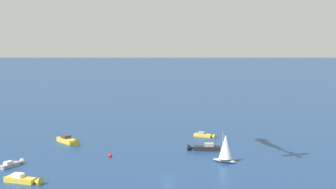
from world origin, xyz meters
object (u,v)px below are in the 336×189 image
(motorboat_ahead, at_px, (25,180))
(marker_buoy, at_px, (110,156))
(motorboat_offshore, at_px, (13,164))
(sailboat_outer_ring_a, at_px, (225,148))
(motorboat_far_stbd, at_px, (206,135))
(motorboat_trailing, at_px, (202,148))
(motorboat_near_centre, at_px, (69,141))

(motorboat_ahead, distance_m, marker_buoy, 30.14)
(motorboat_offshore, distance_m, sailboat_outer_ring_a, 57.07)
(motorboat_far_stbd, height_order, motorboat_trailing, motorboat_trailing)
(motorboat_far_stbd, height_order, marker_buoy, marker_buoy)
(motorboat_near_centre, height_order, motorboat_offshore, motorboat_near_centre)
(motorboat_trailing, height_order, sailboat_outer_ring_a, sailboat_outer_ring_a)
(motorboat_far_stbd, distance_m, motorboat_ahead, 70.73)
(motorboat_near_centre, relative_size, motorboat_offshore, 1.70)
(motorboat_far_stbd, xyz_separation_m, marker_buoy, (36.80, 18.07, -0.21))
(motorboat_trailing, bearing_deg, motorboat_near_centre, -30.35)
(motorboat_near_centre, bearing_deg, motorboat_far_stbd, 175.35)
(motorboat_ahead, bearing_deg, motorboat_far_stbd, -148.59)
(motorboat_trailing, xyz_separation_m, motorboat_ahead, (51.87, 18.54, -0.04))
(motorboat_ahead, distance_m, sailboat_outer_ring_a, 52.64)
(motorboat_far_stbd, xyz_separation_m, motorboat_offshore, (63.32, 20.37, -0.02))
(motorboat_far_stbd, xyz_separation_m, motorboat_ahead, (60.37, 36.86, 0.13))
(motorboat_near_centre, bearing_deg, marker_buoy, 113.30)
(motorboat_far_stbd, height_order, motorboat_offshore, motorboat_far_stbd)
(motorboat_near_centre, distance_m, motorboat_ahead, 43.01)
(motorboat_far_stbd, relative_size, motorboat_trailing, 0.69)
(motorboat_offshore, bearing_deg, sailboat_outer_ring_a, 166.49)
(motorboat_offshore, xyz_separation_m, motorboat_ahead, (-2.95, 16.49, 0.16))
(motorboat_far_stbd, distance_m, sailboat_outer_ring_a, 34.76)
(motorboat_offshore, xyz_separation_m, sailboat_outer_ring_a, (-55.39, 13.31, 3.38))
(motorboat_ahead, height_order, marker_buoy, motorboat_ahead)
(motorboat_offshore, height_order, motorboat_trailing, motorboat_trailing)
(motorboat_near_centre, bearing_deg, motorboat_ahead, 70.77)
(motorboat_trailing, xyz_separation_m, marker_buoy, (28.31, -0.26, -0.38))
(motorboat_trailing, distance_m, marker_buoy, 28.31)
(motorboat_near_centre, relative_size, motorboat_far_stbd, 1.61)
(motorboat_near_centre, bearing_deg, motorboat_trailing, 149.65)
(motorboat_trailing, relative_size, sailboat_outer_ring_a, 1.17)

